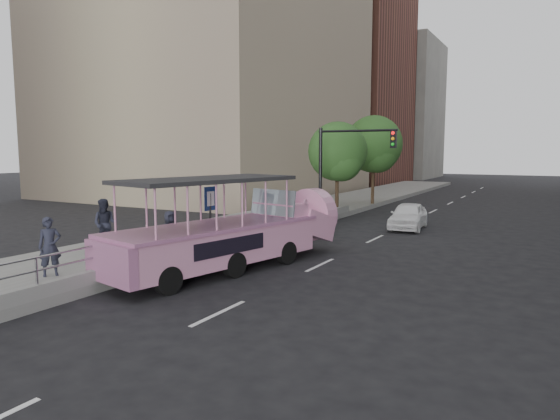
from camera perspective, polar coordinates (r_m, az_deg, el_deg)
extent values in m
plane|color=black|center=(14.76, -5.56, -8.92)|extent=(160.00, 160.00, 0.00)
cube|color=gray|center=(26.01, -3.44, -1.73)|extent=(5.50, 80.00, 0.30)
cube|color=gray|center=(18.04, -10.13, -4.54)|extent=(0.24, 30.00, 0.36)
cylinder|color=#A4A3A8|center=(13.93, -26.07, -6.25)|extent=(0.07, 0.07, 0.70)
cylinder|color=#A4A3A8|center=(15.12, -19.83, -4.98)|extent=(0.07, 0.07, 0.70)
cylinder|color=#A4A3A8|center=(16.47, -14.58, -3.85)|extent=(0.07, 0.07, 0.70)
cylinder|color=#A4A3A8|center=(17.95, -10.16, -2.88)|extent=(0.07, 0.07, 0.70)
cylinder|color=#A4A3A8|center=(19.51, -6.44, -2.05)|extent=(0.07, 0.07, 0.70)
cylinder|color=#A4A3A8|center=(21.15, -3.29, -1.33)|extent=(0.07, 0.07, 0.70)
cylinder|color=#A4A3A8|center=(22.85, -0.60, -0.72)|extent=(0.07, 0.07, 0.70)
cylinder|color=#A4A3A8|center=(24.59, 1.71, -0.19)|extent=(0.07, 0.07, 0.70)
cylinder|color=#A4A3A8|center=(26.37, 3.72, 0.27)|extent=(0.07, 0.07, 0.70)
cylinder|color=#A4A3A8|center=(17.95, -10.16, -2.88)|extent=(0.06, 22.00, 0.06)
cylinder|color=#A4A3A8|center=(17.89, -10.18, -1.84)|extent=(0.06, 22.00, 0.06)
cylinder|color=black|center=(15.96, -16.94, -6.49)|extent=(0.48, 0.86, 0.81)
cylinder|color=black|center=(14.34, -12.70, -7.84)|extent=(0.48, 0.86, 0.81)
cylinder|color=black|center=(17.38, -9.81, -5.21)|extent=(0.48, 0.86, 0.81)
cylinder|color=black|center=(15.91, -5.28, -6.25)|extent=(0.48, 0.86, 0.81)
cylinder|color=black|center=(19.03, -3.86, -4.08)|extent=(0.48, 0.86, 0.81)
cylinder|color=black|center=(17.71, 0.70, -4.89)|extent=(0.48, 0.86, 0.81)
cube|color=pink|center=(16.65, -7.20, -3.87)|extent=(3.77, 7.72, 1.13)
cube|color=pink|center=(19.71, 2.27, -1.50)|extent=(2.57, 2.34, 1.41)
cylinder|color=pink|center=(20.27, 3.65, -0.50)|extent=(2.21, 1.07, 2.12)
cube|color=#9C5B85|center=(14.45, -18.74, -5.81)|extent=(2.28, 0.78, 1.13)
cube|color=#9C5B85|center=(16.54, -7.23, -1.76)|extent=(3.93, 8.01, 0.11)
cube|color=black|center=(16.15, -8.28, 3.44)|extent=(3.60, 6.34, 0.13)
cube|color=#86969E|center=(18.40, -0.82, 0.88)|extent=(2.07, 0.62, 0.95)
cube|color=pink|center=(18.73, 0.02, 0.15)|extent=(2.13, 1.30, 0.45)
imported|color=white|center=(26.49, 14.44, -0.62)|extent=(1.97, 4.12, 1.36)
imported|color=#242635|center=(16.23, -24.82, -3.81)|extent=(0.69, 0.77, 1.76)
imported|color=#242635|center=(19.93, -19.35, -1.51)|extent=(1.16, 1.09, 1.90)
imported|color=#242635|center=(18.01, -12.42, -2.62)|extent=(0.75, 0.91, 1.59)
cylinder|color=black|center=(18.61, -7.94, -1.84)|extent=(0.08, 0.08, 2.44)
cube|color=navy|center=(18.49, -7.99, 1.30)|extent=(0.07, 0.60, 0.88)
cube|color=white|center=(18.47, -7.92, 1.30)|extent=(0.04, 0.39, 0.54)
cylinder|color=black|center=(26.60, 4.64, 3.76)|extent=(0.18, 0.18, 5.20)
cylinder|color=black|center=(25.82, 8.78, 8.94)|extent=(4.20, 0.12, 0.12)
cube|color=black|center=(25.20, 12.85, 7.88)|extent=(0.28, 0.22, 0.85)
sphere|color=red|center=(25.09, 12.78, 8.58)|extent=(0.16, 0.16, 0.16)
cylinder|color=#352418|center=(30.07, 6.52, 2.05)|extent=(0.22, 0.22, 3.08)
sphere|color=#2C5120|center=(29.97, 6.59, 6.67)|extent=(3.52, 3.52, 3.52)
sphere|color=#2C5120|center=(29.55, 7.07, 5.60)|extent=(2.42, 2.42, 2.42)
cylinder|color=#352418|center=(35.59, 10.56, 3.02)|extent=(0.22, 0.22, 3.47)
sphere|color=#2C5120|center=(35.52, 10.65, 7.42)|extent=(3.97, 3.97, 3.97)
sphere|color=#2C5120|center=(35.11, 11.10, 6.41)|extent=(2.73, 2.73, 2.73)
cube|color=brown|center=(65.76, 5.64, 14.60)|extent=(18.00, 16.00, 26.00)
cube|color=gray|center=(79.65, 11.66, 10.95)|extent=(16.00, 14.00, 20.00)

